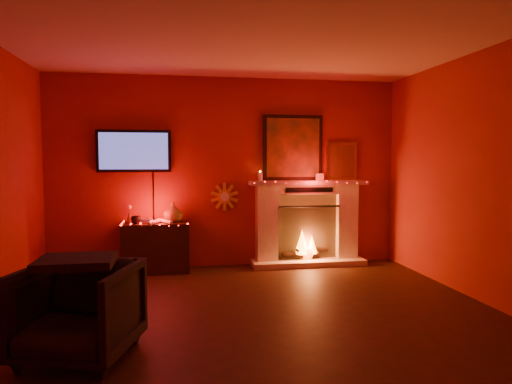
# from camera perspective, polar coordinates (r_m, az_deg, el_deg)

# --- Properties ---
(room) EXTENTS (5.00, 5.00, 5.00)m
(room) POSITION_cam_1_polar(r_m,az_deg,el_deg) (4.09, 0.18, 1.55)
(room) COLOR black
(room) RESTS_ON ground
(floor) EXTENTS (5.00, 5.00, 0.00)m
(floor) POSITION_cam_1_polar(r_m,az_deg,el_deg) (4.36, 0.18, -16.47)
(floor) COLOR black
(floor) RESTS_ON ground
(fireplace) EXTENTS (1.72, 0.40, 2.18)m
(fireplace) POSITION_cam_1_polar(r_m,az_deg,el_deg) (6.72, 6.32, -2.86)
(fireplace) COLOR #EFE1C9
(fireplace) RESTS_ON floor
(tv) EXTENTS (1.00, 0.07, 1.24)m
(tv) POSITION_cam_1_polar(r_m,az_deg,el_deg) (6.51, -15.00, 4.94)
(tv) COLOR black
(tv) RESTS_ON room
(sunburst_clock) EXTENTS (0.40, 0.03, 0.40)m
(sunburst_clock) POSITION_cam_1_polar(r_m,az_deg,el_deg) (6.56, -3.94, -0.60)
(sunburst_clock) COLOR gold
(sunburst_clock) RESTS_ON room
(console_table) EXTENTS (0.89, 0.54, 0.95)m
(console_table) POSITION_cam_1_polar(r_m,az_deg,el_deg) (6.39, -12.30, -6.40)
(console_table) COLOR black
(console_table) RESTS_ON floor
(armchair) EXTENTS (0.99, 1.00, 0.74)m
(armchair) POSITION_cam_1_polar(r_m,az_deg,el_deg) (3.86, -21.24, -13.72)
(armchair) COLOR black
(armchair) RESTS_ON floor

